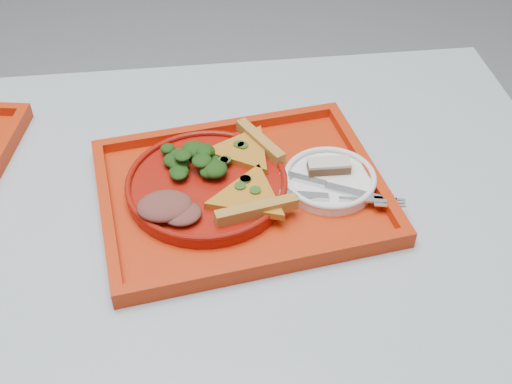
# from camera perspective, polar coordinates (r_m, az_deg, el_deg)

# --- Properties ---
(table) EXTENTS (1.60, 0.80, 0.75)m
(table) POSITION_cam_1_polar(r_m,az_deg,el_deg) (1.12, -13.95, -3.75)
(table) COLOR #9FA8B2
(table) RESTS_ON ground
(tray_main) EXTENTS (0.49, 0.41, 0.01)m
(tray_main) POSITION_cam_1_polar(r_m,az_deg,el_deg) (1.04, -1.29, -0.23)
(tray_main) COLOR #B92809
(tray_main) RESTS_ON table
(dinner_plate) EXTENTS (0.26, 0.26, 0.02)m
(dinner_plate) POSITION_cam_1_polar(r_m,az_deg,el_deg) (1.04, -4.38, 0.50)
(dinner_plate) COLOR maroon
(dinner_plate) RESTS_ON tray_main
(side_plate) EXTENTS (0.15, 0.15, 0.01)m
(side_plate) POSITION_cam_1_polar(r_m,az_deg,el_deg) (1.06, 6.55, 0.94)
(side_plate) COLOR white
(side_plate) RESTS_ON tray_main
(pizza_slice_a) EXTENTS (0.15, 0.17, 0.02)m
(pizza_slice_a) POSITION_cam_1_polar(r_m,az_deg,el_deg) (1.00, -0.59, -0.20)
(pizza_slice_a) COLOR gold
(pizza_slice_a) RESTS_ON dinner_plate
(pizza_slice_b) EXTENTS (0.18, 0.17, 0.02)m
(pizza_slice_b) POSITION_cam_1_polar(r_m,az_deg,el_deg) (1.08, -1.12, 3.86)
(pizza_slice_b) COLOR gold
(pizza_slice_b) RESTS_ON dinner_plate
(salad_heap) EXTENTS (0.10, 0.09, 0.05)m
(salad_heap) POSITION_cam_1_polar(r_m,az_deg,el_deg) (1.05, -5.69, 3.23)
(salad_heap) COLOR black
(salad_heap) RESTS_ON dinner_plate
(meat_portion) EXTENTS (0.09, 0.07, 0.03)m
(meat_portion) POSITION_cam_1_polar(r_m,az_deg,el_deg) (0.98, -8.11, -1.25)
(meat_portion) COLOR brown
(meat_portion) RESTS_ON dinner_plate
(dessert_bar) EXTENTS (0.07, 0.03, 0.02)m
(dessert_bar) POSITION_cam_1_polar(r_m,az_deg,el_deg) (1.06, 6.49, 2.31)
(dessert_bar) COLOR #52311B
(dessert_bar) RESTS_ON side_plate
(knife) EXTENTS (0.17, 0.10, 0.01)m
(knife) POSITION_cam_1_polar(r_m,az_deg,el_deg) (1.03, 7.01, 0.47)
(knife) COLOR silver
(knife) RESTS_ON side_plate
(fork) EXTENTS (0.19, 0.06, 0.01)m
(fork) POSITION_cam_1_polar(r_m,az_deg,el_deg) (1.01, 7.28, -0.52)
(fork) COLOR silver
(fork) RESTS_ON side_plate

